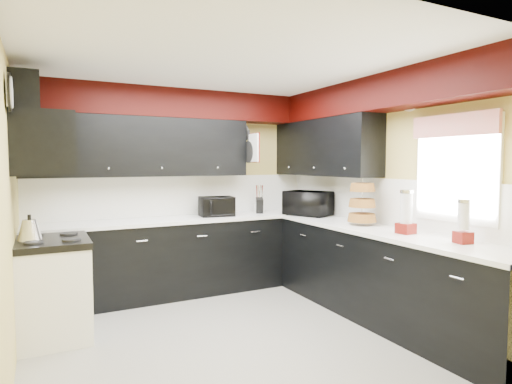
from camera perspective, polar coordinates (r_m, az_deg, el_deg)
ground at (r=4.20m, az=-2.67°, el=-18.69°), size 3.60×3.60×0.00m
wall_back at (r=5.58m, az=-10.31°, el=0.14°), size 3.60×0.06×2.50m
wall_right at (r=4.91m, az=16.83°, el=-0.49°), size 0.06×3.60×2.50m
wall_left at (r=3.56m, az=-30.22°, el=-2.50°), size 0.06×3.60×2.50m
ceiling at (r=3.97m, az=-2.79°, el=16.81°), size 3.60×3.60×0.06m
cab_back at (r=5.41m, az=-9.29°, el=-8.54°), size 3.60×0.60×0.90m
cab_right at (r=4.62m, az=16.50°, el=-10.83°), size 0.60×3.00×0.90m
counter_back at (r=5.32m, az=-9.34°, el=-3.60°), size 3.62×0.64×0.04m
counter_right at (r=4.52m, az=16.62°, el=-5.06°), size 0.64×3.02×0.04m
splash_back at (r=5.57m, az=-10.27°, el=-0.48°), size 3.60×0.02×0.50m
splash_right at (r=4.90m, az=16.74°, el=-1.19°), size 0.02×3.60×0.50m
upper_back at (r=5.28m, az=-15.08°, el=5.83°), size 2.60×0.35×0.70m
upper_right at (r=5.48m, az=9.06°, el=5.84°), size 0.35×1.80×0.70m
soffit_back at (r=5.44m, az=-9.90°, el=11.40°), size 3.60×0.36×0.35m
soffit_right at (r=4.69m, az=17.03°, el=12.48°), size 0.36×3.24×0.35m
stove at (r=4.45m, az=-25.33°, el=-11.90°), size 0.60×0.75×0.86m
cooktop at (r=4.35m, az=-25.51°, el=-6.05°), size 0.62×0.77×0.06m
hood at (r=4.29m, az=-26.54°, el=5.73°), size 0.50×0.78×0.55m
hood_duct at (r=4.33m, az=-28.47°, el=11.24°), size 0.24×0.40×0.40m
window at (r=4.28m, az=25.13°, el=2.69°), size 0.03×0.86×0.96m
valance at (r=4.25m, az=24.83°, el=8.10°), size 0.04×0.88×0.20m
pan_top at (r=5.64m, az=-1.58°, el=7.87°), size 0.03×0.22×0.40m
pan_mid at (r=5.51m, az=-0.99°, el=5.36°), size 0.03×0.28×0.46m
pan_low at (r=5.74m, az=-2.13°, el=5.00°), size 0.03×0.24×0.42m
cut_board at (r=5.41m, az=-0.34°, el=5.92°), size 0.03×0.26×0.35m
baskets at (r=4.76m, az=13.96°, el=-1.41°), size 0.27×0.27×0.50m
clock at (r=3.83m, az=-30.03°, el=11.44°), size 0.03×0.30×0.30m
deco_plate at (r=4.67m, az=19.84°, el=11.53°), size 0.03×0.24×0.24m
toaster_oven at (r=5.42m, az=-5.24°, el=-1.92°), size 0.46×0.40×0.24m
microwave at (r=5.50m, az=6.99°, el=-1.50°), size 0.57×0.66×0.31m
utensil_crock at (r=5.74m, az=0.47°, el=-2.08°), size 0.15×0.15×0.14m
knife_block at (r=5.69m, az=0.46°, el=-1.84°), size 0.13×0.15×0.20m
kettle at (r=4.37m, az=-27.94°, el=-4.46°), size 0.24×0.24×0.18m
dispenser_a at (r=4.30m, az=19.38°, el=-2.69°), size 0.15×0.15×0.39m
dispenser_b at (r=3.98m, az=25.93°, el=-3.85°), size 0.14×0.14×0.33m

